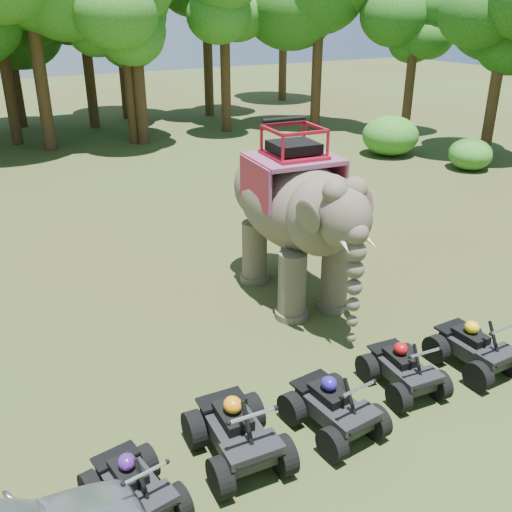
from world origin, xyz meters
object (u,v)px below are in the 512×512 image
object	(u,v)px
atv_2	(334,400)
atv_4	(476,342)
elephant	(294,213)
atv_0	(132,480)
atv_1	(237,425)
atv_3	(404,363)

from	to	relation	value
atv_2	atv_4	distance (m)	3.61
elephant	atv_4	xyz separation A→B (m)	(1.38, -4.62, -1.56)
elephant	atv_4	size ratio (longest dim) A/B	3.11
atv_0	atv_2	world-z (taller)	atv_2
elephant	atv_2	world-z (taller)	elephant
atv_2	atv_4	bearing A→B (deg)	-3.14
atv_0	atv_1	xyz separation A→B (m)	(1.81, 0.17, 0.10)
atv_3	elephant	bearing A→B (deg)	91.48
atv_1	elephant	bearing A→B (deg)	52.54
atv_0	atv_1	bearing A→B (deg)	-1.74
atv_1	atv_3	distance (m)	3.63
elephant	atv_0	xyz separation A→B (m)	(-5.81, -4.61, -1.61)
elephant	atv_3	world-z (taller)	elephant
atv_3	atv_1	bearing A→B (deg)	-173.30
elephant	atv_2	distance (m)	5.40
elephant	atv_1	xyz separation A→B (m)	(-4.00, -4.44, -1.51)
elephant	atv_3	xyz separation A→B (m)	(-0.37, -4.41, -1.60)
atv_2	atv_3	bearing A→B (deg)	3.88
atv_0	atv_2	bearing A→B (deg)	-8.12
atv_0	atv_3	size ratio (longest dim) A/B	0.98
elephant	atv_4	world-z (taller)	elephant
atv_1	atv_3	xyz separation A→B (m)	(3.63, 0.03, -0.09)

